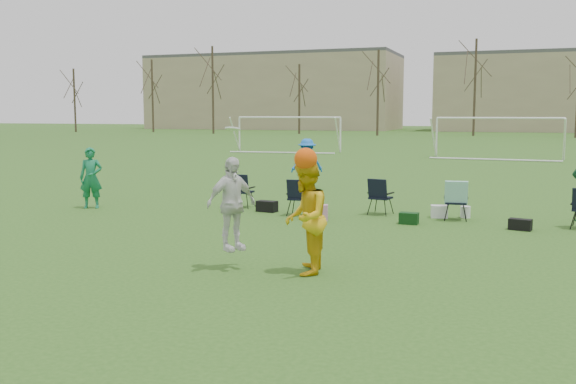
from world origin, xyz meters
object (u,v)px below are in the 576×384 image
at_px(center_contest, 282,212).
at_px(goal_mid, 499,126).
at_px(fielder_green_near, 91,178).
at_px(fielder_blue, 307,163).
at_px(goal_left, 289,124).

bearing_deg(center_contest, goal_mid, 85.25).
bearing_deg(goal_mid, fielder_green_near, -107.97).
relative_size(fielder_green_near, fielder_blue, 0.97).
bearing_deg(fielder_blue, goal_left, -100.17).
relative_size(fielder_blue, goal_left, 0.24).
height_order(fielder_blue, center_contest, center_contest).
distance_m(fielder_green_near, center_contest, 9.22).
bearing_deg(goal_mid, goal_left, 175.87).
xyz_separation_m(fielder_green_near, center_contest, (7.66, -5.12, 0.18)).
distance_m(fielder_blue, center_contest, 12.40).
bearing_deg(fielder_green_near, center_contest, -57.70).
distance_m(fielder_blue, goal_left, 22.01).
bearing_deg(goal_left, goal_mid, -13.13).
relative_size(fielder_green_near, goal_left, 0.23).
relative_size(fielder_green_near, center_contest, 0.70).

